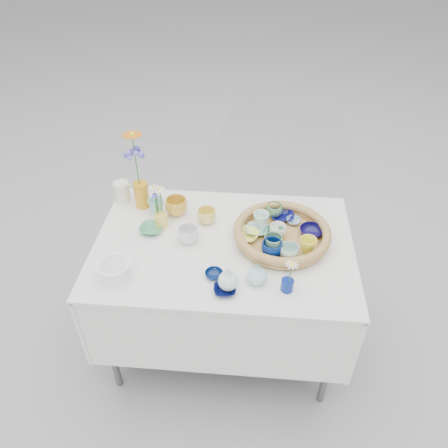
# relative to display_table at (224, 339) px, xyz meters

# --- Properties ---
(ground) EXTENTS (80.00, 80.00, 0.00)m
(ground) POSITION_rel_display_table_xyz_m (0.00, 0.00, 0.00)
(ground) COLOR gray
(display_table) EXTENTS (1.26, 0.86, 0.77)m
(display_table) POSITION_rel_display_table_xyz_m (0.00, 0.00, 0.00)
(display_table) COLOR white
(display_table) RESTS_ON ground
(wicker_tray) EXTENTS (0.47, 0.47, 0.08)m
(wicker_tray) POSITION_rel_display_table_xyz_m (0.28, 0.05, 0.80)
(wicker_tray) COLOR olive
(wicker_tray) RESTS_ON display_table
(tray_ceramic_0) EXTENTS (0.13, 0.13, 0.03)m
(tray_ceramic_0) POSITION_rel_display_table_xyz_m (0.29, 0.20, 0.80)
(tray_ceramic_0) COLOR #0A0B4C
(tray_ceramic_0) RESTS_ON wicker_tray
(tray_ceramic_1) EXTENTS (0.13, 0.13, 0.04)m
(tray_ceramic_1) POSITION_rel_display_table_xyz_m (0.43, 0.08, 0.80)
(tray_ceramic_1) COLOR #0C083E
(tray_ceramic_1) RESTS_ON wicker_tray
(tray_ceramic_2) EXTENTS (0.08, 0.08, 0.07)m
(tray_ceramic_2) POSITION_rel_display_table_xyz_m (0.40, -0.04, 0.82)
(tray_ceramic_2) COLOR yellow
(tray_ceramic_2) RESTS_ON wicker_tray
(tray_ceramic_3) EXTENTS (0.14, 0.14, 0.03)m
(tray_ceramic_3) POSITION_rel_display_table_xyz_m (0.24, 0.05, 0.80)
(tray_ceramic_3) COLOR #338260
(tray_ceramic_3) RESTS_ON wicker_tray
(tray_ceramic_4) EXTENTS (0.12, 0.12, 0.07)m
(tray_ceramic_4) POSITION_rel_display_table_xyz_m (0.24, -0.03, 0.82)
(tray_ceramic_4) COLOR #71AD78
(tray_ceramic_4) RESTS_ON wicker_tray
(tray_ceramic_5) EXTENTS (0.11, 0.11, 0.03)m
(tray_ceramic_5) POSITION_rel_display_table_xyz_m (0.16, 0.08, 0.80)
(tray_ceramic_5) COLOR #90B6B3
(tray_ceramic_5) RESTS_ON wicker_tray
(tray_ceramic_6) EXTENTS (0.10, 0.10, 0.07)m
(tray_ceramic_6) POSITION_rel_display_table_xyz_m (0.18, 0.13, 0.82)
(tray_ceramic_6) COLOR silver
(tray_ceramic_6) RESTS_ON wicker_tray
(tray_ceramic_7) EXTENTS (0.09, 0.09, 0.07)m
(tray_ceramic_7) POSITION_rel_display_table_xyz_m (0.26, 0.06, 0.82)
(tray_ceramic_7) COLOR white
(tray_ceramic_7) RESTS_ON wicker_tray
(tray_ceramic_8) EXTENTS (0.09, 0.09, 0.02)m
(tray_ceramic_8) POSITION_rel_display_table_xyz_m (0.34, 0.17, 0.79)
(tray_ceramic_8) COLOR #89B4C8
(tray_ceramic_8) RESTS_ON wicker_tray
(tray_ceramic_9) EXTENTS (0.12, 0.12, 0.08)m
(tray_ceramic_9) POSITION_rel_display_table_xyz_m (0.23, -0.08, 0.82)
(tray_ceramic_9) COLOR navy
(tray_ceramic_9) RESTS_ON wicker_tray
(tray_ceramic_10) EXTENTS (0.15, 0.15, 0.03)m
(tray_ceramic_10) POSITION_rel_display_table_xyz_m (0.11, 0.03, 0.80)
(tray_ceramic_10) COLOR #E3E151
(tray_ceramic_10) RESTS_ON wicker_tray
(tray_ceramic_11) EXTENTS (0.10, 0.10, 0.07)m
(tray_ceramic_11) POSITION_rel_display_table_xyz_m (0.31, -0.10, 0.82)
(tray_ceramic_11) COLOR #AAD2C2
(tray_ceramic_11) RESTS_ON wicker_tray
(tray_ceramic_12) EXTENTS (0.11, 0.11, 0.07)m
(tray_ceramic_12) POSITION_rel_display_table_xyz_m (0.24, 0.22, 0.82)
(tray_ceramic_12) COLOR #5B9A64
(tray_ceramic_12) RESTS_ON wicker_tray
(loose_ceramic_0) EXTENTS (0.12, 0.12, 0.09)m
(loose_ceramic_0) POSITION_rel_display_table_xyz_m (-0.27, 0.22, 0.81)
(loose_ceramic_0) COLOR gold
(loose_ceramic_0) RESTS_ON display_table
(loose_ceramic_1) EXTENTS (0.10, 0.10, 0.08)m
(loose_ceramic_1) POSITION_rel_display_table_xyz_m (-0.10, 0.16, 0.80)
(loose_ceramic_1) COLOR #EACD56
(loose_ceramic_1) RESTS_ON display_table
(loose_ceramic_2) EXTENTS (0.13, 0.13, 0.03)m
(loose_ceramic_2) POSITION_rel_display_table_xyz_m (-0.37, 0.06, 0.78)
(loose_ceramic_2) COLOR #459C66
(loose_ceramic_2) RESTS_ON display_table
(loose_ceramic_3) EXTENTS (0.11, 0.11, 0.08)m
(loose_ceramic_3) POSITION_rel_display_table_xyz_m (-0.17, 0.00, 0.81)
(loose_ceramic_3) COLOR silver
(loose_ceramic_3) RESTS_ON display_table
(loose_ceramic_4) EXTENTS (0.08, 0.08, 0.03)m
(loose_ceramic_4) POSITION_rel_display_table_xyz_m (-0.02, -0.23, 0.78)
(loose_ceramic_4) COLOR #051745
(loose_ceramic_4) RESTS_ON display_table
(loose_ceramic_5) EXTENTS (0.09, 0.09, 0.08)m
(loose_ceramic_5) POSITION_rel_display_table_xyz_m (-0.38, 0.22, 0.80)
(loose_ceramic_5) COLOR #91CBC1
(loose_ceramic_5) RESTS_ON display_table
(loose_ceramic_6) EXTENTS (0.11, 0.11, 0.02)m
(loose_ceramic_6) POSITION_rel_display_table_xyz_m (0.03, -0.31, 0.78)
(loose_ceramic_6) COLOR #080E3C
(loose_ceramic_6) RESTS_ON display_table
(fluted_bowl) EXTENTS (0.15, 0.15, 0.08)m
(fluted_bowl) POSITION_rel_display_table_xyz_m (-0.46, -0.26, 0.80)
(fluted_bowl) COLOR white
(fluted_bowl) RESTS_ON display_table
(bud_vase_paleblue) EXTENTS (0.12, 0.12, 0.14)m
(bud_vase_paleblue) POSITION_rel_display_table_xyz_m (0.04, -0.29, 0.83)
(bud_vase_paleblue) COLOR silver
(bud_vase_paleblue) RESTS_ON display_table
(bud_vase_seafoam) EXTENTS (0.12, 0.12, 0.10)m
(bud_vase_seafoam) POSITION_rel_display_table_xyz_m (0.17, -0.24, 0.81)
(bud_vase_seafoam) COLOR #96D4D0
(bud_vase_seafoam) RESTS_ON display_table
(bud_vase_cobalt) EXTENTS (0.07, 0.07, 0.06)m
(bud_vase_cobalt) POSITION_rel_display_table_xyz_m (0.30, -0.28, 0.79)
(bud_vase_cobalt) COLOR navy
(bud_vase_cobalt) RESTS_ON display_table
(single_daisy) EXTENTS (0.07, 0.07, 0.12)m
(single_daisy) POSITION_rel_display_table_xyz_m (0.31, -0.28, 0.87)
(single_daisy) COLOR white
(single_daisy) RESTS_ON bud_vase_cobalt
(tall_vase_yellow) EXTENTS (0.08, 0.08, 0.15)m
(tall_vase_yellow) POSITION_rel_display_table_xyz_m (-0.46, 0.27, 0.84)
(tall_vase_yellow) COLOR orange
(tall_vase_yellow) RESTS_ON display_table
(gerbera) EXTENTS (0.14, 0.14, 0.29)m
(gerbera) POSITION_rel_display_table_xyz_m (-0.47, 0.28, 1.05)
(gerbera) COLOR orange
(gerbera) RESTS_ON tall_vase_yellow
(hydrangea) EXTENTS (0.09, 0.09, 0.25)m
(hydrangea) POSITION_rel_display_table_xyz_m (-0.47, 0.27, 1.00)
(hydrangea) COLOR #3E3CA0
(hydrangea) RESTS_ON tall_vase_yellow
(white_pitcher) EXTENTS (0.12, 0.09, 0.11)m
(white_pitcher) POSITION_rel_display_table_xyz_m (-0.58, 0.31, 0.82)
(white_pitcher) COLOR beige
(white_pitcher) RESTS_ON display_table
(daisy_cup) EXTENTS (0.08, 0.08, 0.07)m
(daisy_cup) POSITION_rel_display_table_xyz_m (-0.33, 0.11, 0.80)
(daisy_cup) COLOR #ECC247
(daisy_cup) RESTS_ON display_table
(daisy_posy) EXTENTS (0.11, 0.11, 0.17)m
(daisy_posy) POSITION_rel_display_table_xyz_m (-0.34, 0.12, 0.92)
(daisy_posy) COLOR white
(daisy_posy) RESTS_ON daisy_cup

